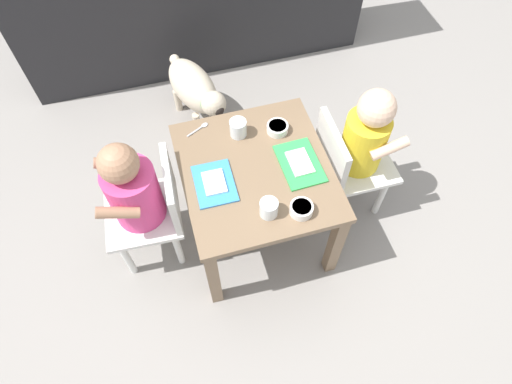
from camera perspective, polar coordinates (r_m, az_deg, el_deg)
name	(u,v)px	position (r m, az deg, el deg)	size (l,w,h in m)	color
ground_plane	(256,227)	(1.96, 0.00, -4.48)	(7.00, 7.00, 0.00)	gray
dining_table	(256,181)	(1.65, 0.00, 1.45)	(0.54, 0.59, 0.43)	#7A6047
seated_child_left	(137,193)	(1.62, -15.11, -0.15)	(0.30, 0.30, 0.65)	silver
seated_child_right	(361,142)	(1.75, 13.44, 6.33)	(0.28, 0.28, 0.65)	silver
dog	(195,89)	(2.19, -7.86, 13.08)	(0.28, 0.45, 0.32)	beige
food_tray_left	(214,183)	(1.55, -5.38, 1.14)	(0.14, 0.19, 0.02)	#388CD8
food_tray_right	(300,163)	(1.60, 5.66, 3.71)	(0.14, 0.21, 0.02)	green
water_cup_left	(269,209)	(1.47, 1.66, -2.19)	(0.06, 0.06, 0.06)	white
water_cup_right	(238,129)	(1.67, -2.31, 8.14)	(0.06, 0.06, 0.07)	white
cereal_bowl_right_side	(277,128)	(1.69, 2.79, 8.28)	(0.08, 0.08, 0.03)	white
veggie_bowl_near	(301,209)	(1.48, 5.88, -2.16)	(0.08, 0.08, 0.03)	white
spoon_by_left_tray	(200,128)	(1.72, -7.29, 8.16)	(0.09, 0.06, 0.01)	silver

